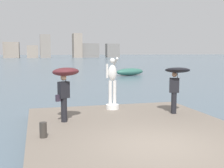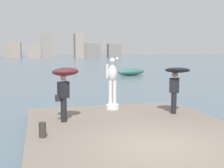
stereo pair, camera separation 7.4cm
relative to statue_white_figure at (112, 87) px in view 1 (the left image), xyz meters
The scene contains 8 objects.
ground_plane 34.86m from the statue_white_figure, 90.12° to the left, with size 400.00×400.00×0.00m, color slate.
pier 3.76m from the statue_white_figure, 91.14° to the right, with size 7.07×9.19×0.40m, color slate.
statue_white_figure is the anchor object (origin of this frame).
onlooker_left 2.93m from the statue_white_figure, 141.58° to the right, with size 1.29×1.30×2.01m.
onlooker_right 2.84m from the statue_white_figure, 34.28° to the right, with size 1.32×1.33×1.96m.
mooring_bollard 4.86m from the statue_white_figure, 130.31° to the right, with size 0.22×0.22×0.47m, color #38332D.
boat_mid 23.20m from the statue_white_figure, 69.76° to the left, with size 4.15×2.50×0.88m.
distant_skyline 124.52m from the statue_white_figure, 90.83° to the left, with size 67.94×13.50×13.14m.
Camera 1 is at (-3.20, -7.20, 2.97)m, focal length 46.61 mm.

